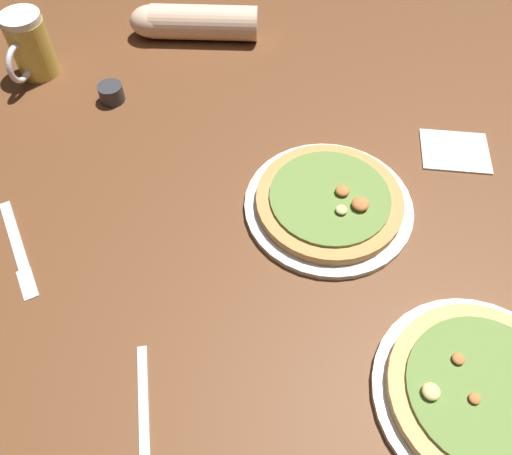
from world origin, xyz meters
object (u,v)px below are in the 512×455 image
napkin_folded (455,150)px  diner_arm (190,22)px  knife_right (17,249)px  ramekin_sauce (111,93)px  beer_mug_dark (30,46)px  pizza_plate_near (482,394)px  pizza_plate_far (329,203)px  fork_left (144,429)px

napkin_folded → diner_arm: 0.66m
knife_right → diner_arm: 0.65m
ramekin_sauce → beer_mug_dark: bearing=151.9°
pizza_plate_near → pizza_plate_far: pizza_plate_far is taller
beer_mug_dark → napkin_folded: size_ratio=1.07×
fork_left → beer_mug_dark: bearing=112.3°
pizza_plate_near → pizza_plate_far: bearing=117.7°
beer_mug_dark → napkin_folded: (0.86, -0.25, -0.06)m
pizza_plate_far → beer_mug_dark: beer_mug_dark is taller
fork_left → knife_right: (-0.25, 0.29, 0.00)m
pizza_plate_far → fork_left: bearing=-127.3°
knife_right → diner_arm: bearing=66.6°
ramekin_sauce → napkin_folded: bearing=-13.2°
fork_left → knife_right: same height
pizza_plate_near → knife_right: size_ratio=1.52×
beer_mug_dark → knife_right: (0.07, -0.47, -0.07)m
ramekin_sauce → diner_arm: 0.27m
knife_right → ramekin_sauce: bearing=74.3°
diner_arm → knife_right: bearing=-113.4°
beer_mug_dark → ramekin_sauce: bearing=-28.1°
beer_mug_dark → knife_right: bearing=-81.8°
fork_left → diner_arm: size_ratio=0.77×
pizza_plate_near → napkin_folded: (0.08, 0.47, -0.01)m
ramekin_sauce → napkin_folded: 0.70m
napkin_folded → diner_arm: (-0.53, 0.38, 0.03)m
beer_mug_dark → diner_arm: 0.35m
ramekin_sauce → pizza_plate_near: bearing=-46.4°
pizza_plate_near → pizza_plate_far: 0.38m
pizza_plate_near → diner_arm: bearing=117.8°
napkin_folded → diner_arm: bearing=144.4°
pizza_plate_far → pizza_plate_near: bearing=-62.3°
fork_left → knife_right: bearing=129.9°
fork_left → pizza_plate_far: bearing=52.7°
pizza_plate_far → beer_mug_dark: 0.72m
diner_arm → pizza_plate_near: bearing=-62.2°
pizza_plate_far → knife_right: pizza_plate_far is taller
pizza_plate_far → fork_left: pizza_plate_far is taller
fork_left → napkin_folded: bearing=43.1°
pizza_plate_near → diner_arm: (-0.45, 0.86, 0.02)m
beer_mug_dark → napkin_folded: 0.90m
fork_left → diner_arm: 0.89m
fork_left → ramekin_sauce: bearing=101.8°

